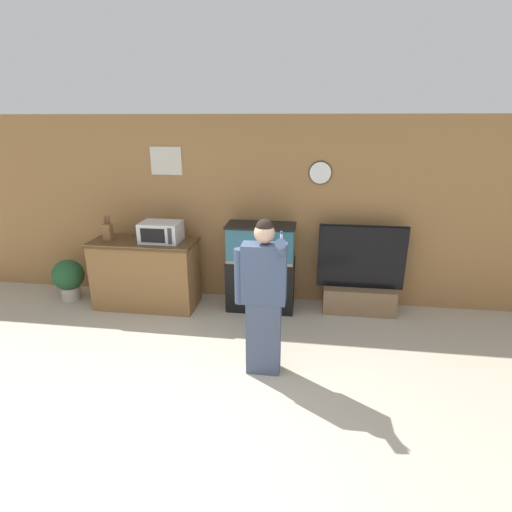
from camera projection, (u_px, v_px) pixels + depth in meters
name	position (u px, v px, depth m)	size (l,w,h in m)	color
ground_plane	(179.00, 446.00, 3.26)	(18.00, 18.00, 0.00)	#B2A893
wall_back_paneled	(241.00, 211.00, 5.64)	(10.00, 0.08, 2.60)	olive
counter_island	(146.00, 274.00, 5.60)	(1.44, 0.64, 0.96)	brown
microwave	(161.00, 232.00, 5.39)	(0.53, 0.39, 0.27)	silver
knife_block	(108.00, 231.00, 5.47)	(0.11, 0.12, 0.33)	brown
aquarium_on_stand	(261.00, 267.00, 5.47)	(0.92, 0.45, 1.21)	black
tv_on_stand	(359.00, 287.00, 5.47)	(1.17, 0.40, 1.22)	brown
person_standing	(263.00, 296.00, 3.98)	(0.52, 0.39, 1.65)	#424C66
potted_plant	(68.00, 277.00, 5.83)	(0.45, 0.45, 0.61)	#B2A899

